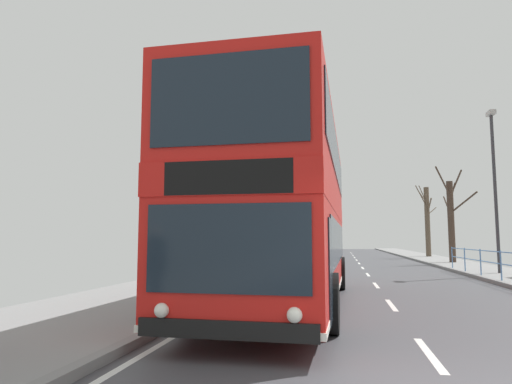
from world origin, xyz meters
TOP-DOWN VIEW (x-y plane):
  - double_decker_bus_main at (-2.53, 7.01)m, footprint 2.94×11.24m
  - street_lamp_far_side at (5.62, 17.17)m, footprint 0.28×0.60m
  - bare_tree_far_00 at (6.19, 36.36)m, footprint 1.99×2.56m
  - bare_tree_far_01 at (5.87, 26.48)m, footprint 2.46×3.03m

SIDE VIEW (x-z plane):
  - double_decker_bus_main at x=-2.53m, z-range 0.11..4.55m
  - bare_tree_far_01 at x=5.87m, z-range -0.07..5.99m
  - bare_tree_far_00 at x=6.19m, z-range 0.21..6.24m
  - street_lamp_far_side at x=5.62m, z-range 0.74..7.99m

